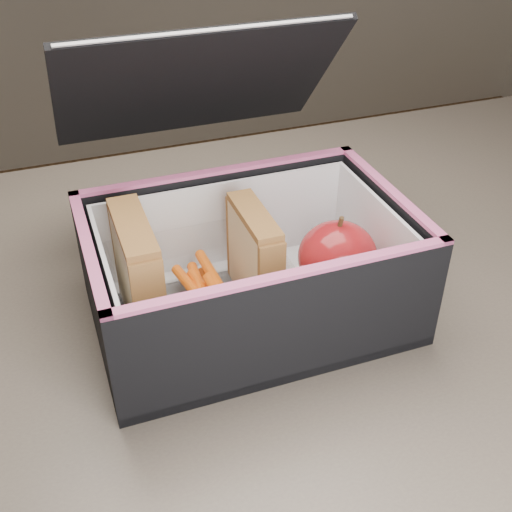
{
  "coord_description": "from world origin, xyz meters",
  "views": [
    {
      "loc": [
        -0.22,
        -0.49,
        1.17
      ],
      "look_at": [
        -0.04,
        -0.01,
        0.81
      ],
      "focal_mm": 45.0,
      "sensor_mm": 36.0,
      "label": 1
    }
  ],
  "objects": [
    {
      "name": "sandwich_left",
      "position": [
        -0.16,
        -0.01,
        0.82
      ],
      "size": [
        0.03,
        0.1,
        0.11
      ],
      "color": "tan",
      "rests_on": "plastic_tub"
    },
    {
      "name": "red_apple",
      "position": [
        0.04,
        -0.03,
        0.81
      ],
      "size": [
        0.09,
        0.09,
        0.08
      ],
      "rotation": [
        0.0,
        0.0,
        0.11
      ],
      "color": "maroon",
      "rests_on": "paper_napkin"
    },
    {
      "name": "plastic_tub",
      "position": [
        -0.1,
        -0.01,
        0.8
      ],
      "size": [
        0.16,
        0.11,
        0.07
      ],
      "primitive_type": null,
      "color": "white",
      "rests_on": "lunch_bag"
    },
    {
      "name": "lunch_bag",
      "position": [
        -0.05,
        -0.01,
        0.82
      ],
      "size": [
        0.3,
        0.33,
        0.26
      ],
      "color": "black",
      "rests_on": "kitchen_table"
    },
    {
      "name": "sandwich_right",
      "position": [
        -0.04,
        -0.01,
        0.82
      ],
      "size": [
        0.03,
        0.09,
        0.1
      ],
      "color": "tan",
      "rests_on": "plastic_tub"
    },
    {
      "name": "kitchen_table",
      "position": [
        0.0,
        0.0,
        0.66
      ],
      "size": [
        1.2,
        0.8,
        0.75
      ],
      "color": "brown",
      "rests_on": "ground"
    },
    {
      "name": "carrot_sticks",
      "position": [
        -0.09,
        -0.01,
        0.78
      ],
      "size": [
        0.05,
        0.13,
        0.03
      ],
      "color": "#DF3A03",
      "rests_on": "plastic_tub"
    },
    {
      "name": "paper_napkin",
      "position": [
        0.03,
        -0.02,
        0.77
      ],
      "size": [
        0.08,
        0.08,
        0.01
      ],
      "primitive_type": "cube",
      "rotation": [
        0.0,
        0.0,
        0.07
      ],
      "color": "white",
      "rests_on": "lunch_bag"
    }
  ]
}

